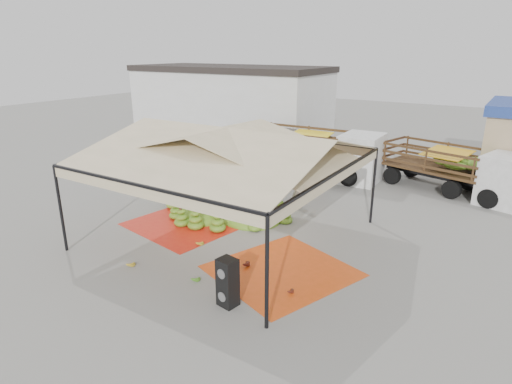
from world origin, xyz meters
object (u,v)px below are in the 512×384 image
Objects in this scene: speaker_stack at (228,282)px; truck_right at (458,166)px; truck_left at (319,148)px; vendor at (298,191)px; banana_heap at (225,197)px.

truck_right is at bearing 84.99° from speaker_stack.
truck_left is at bearing -158.94° from truck_right.
truck_right reaches higher than speaker_stack.
speaker_stack is at bearing -77.18° from truck_left.
vendor is 7.96m from truck_right.
speaker_stack is at bearing 94.50° from vendor.
banana_heap is 11.11m from truck_right.
vendor reaches higher than speaker_stack.
truck_left is (-1.38, 5.14, 0.75)m from vendor.
speaker_stack is 0.90× the size of vendor.
vendor is at bearing -76.30° from truck_left.
speaker_stack is (4.23, -5.61, 0.06)m from banana_heap.
banana_heap is at bearing 31.98° from vendor.
truck_left is at bearing 82.07° from banana_heap.
truck_right is (6.81, 0.64, -0.16)m from truck_left.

